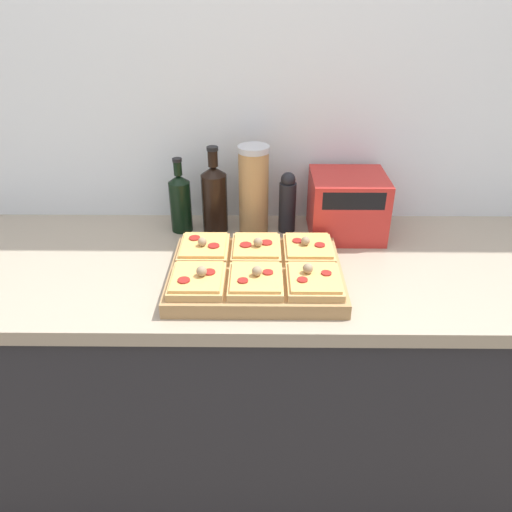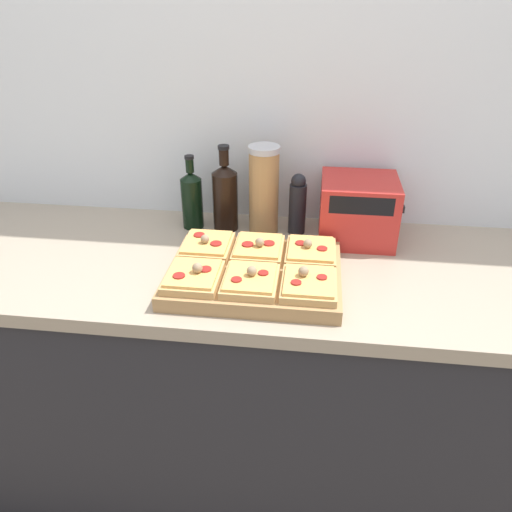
# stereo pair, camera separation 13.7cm
# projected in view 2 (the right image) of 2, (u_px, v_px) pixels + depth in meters

# --- Properties ---
(wall_back) EXTENTS (6.00, 0.06, 2.50)m
(wall_back) POSITION_uv_depth(u_px,v_px,m) (266.00, 116.00, 1.60)
(wall_back) COLOR silver
(wall_back) RESTS_ON ground_plane
(kitchen_counter) EXTENTS (2.63, 0.67, 0.91)m
(kitchen_counter) POSITION_uv_depth(u_px,v_px,m) (253.00, 378.00, 1.68)
(kitchen_counter) COLOR #232328
(kitchen_counter) RESTS_ON ground_plane
(cutting_board) EXTENTS (0.46, 0.36, 0.04)m
(cutting_board) POSITION_uv_depth(u_px,v_px,m) (255.00, 274.00, 1.36)
(cutting_board) COLOR #A37A4C
(cutting_board) RESTS_ON kitchen_counter
(pizza_slice_back_left) EXTENTS (0.14, 0.16, 0.05)m
(pizza_slice_back_left) POSITION_uv_depth(u_px,v_px,m) (207.00, 245.00, 1.43)
(pizza_slice_back_left) COLOR tan
(pizza_slice_back_left) RESTS_ON cutting_board
(pizza_slice_back_center) EXTENTS (0.14, 0.16, 0.05)m
(pizza_slice_back_center) POSITION_uv_depth(u_px,v_px,m) (258.00, 248.00, 1.42)
(pizza_slice_back_center) COLOR tan
(pizza_slice_back_center) RESTS_ON cutting_board
(pizza_slice_back_right) EXTENTS (0.14, 0.16, 0.05)m
(pizza_slice_back_right) POSITION_uv_depth(u_px,v_px,m) (311.00, 251.00, 1.40)
(pizza_slice_back_right) COLOR tan
(pizza_slice_back_right) RESTS_ON cutting_board
(pizza_slice_front_left) EXTENTS (0.14, 0.16, 0.06)m
(pizza_slice_front_left) POSITION_uv_depth(u_px,v_px,m) (193.00, 276.00, 1.29)
(pizza_slice_front_left) COLOR tan
(pizza_slice_front_left) RESTS_ON cutting_board
(pizza_slice_front_center) EXTENTS (0.14, 0.16, 0.05)m
(pizza_slice_front_center) POSITION_uv_depth(u_px,v_px,m) (250.00, 280.00, 1.27)
(pizza_slice_front_center) COLOR tan
(pizza_slice_front_center) RESTS_ON cutting_board
(pizza_slice_front_right) EXTENTS (0.14, 0.16, 0.05)m
(pizza_slice_front_right) POSITION_uv_depth(u_px,v_px,m) (309.00, 284.00, 1.26)
(pizza_slice_front_right) COLOR tan
(pizza_slice_front_right) RESTS_ON cutting_board
(olive_oil_bottle) EXTENTS (0.07, 0.07, 0.24)m
(olive_oil_bottle) POSITION_uv_depth(u_px,v_px,m) (192.00, 199.00, 1.62)
(olive_oil_bottle) COLOR black
(olive_oil_bottle) RESTS_ON kitchen_counter
(wine_bottle) EXTENTS (0.08, 0.08, 0.28)m
(wine_bottle) POSITION_uv_depth(u_px,v_px,m) (225.00, 196.00, 1.60)
(wine_bottle) COLOR black
(wine_bottle) RESTS_ON kitchen_counter
(grain_jar_tall) EXTENTS (0.10, 0.10, 0.28)m
(grain_jar_tall) POSITION_uv_depth(u_px,v_px,m) (264.00, 190.00, 1.57)
(grain_jar_tall) COLOR #AD7F4C
(grain_jar_tall) RESTS_ON kitchen_counter
(pepper_mill) EXTENTS (0.05, 0.05, 0.20)m
(pepper_mill) POSITION_uv_depth(u_px,v_px,m) (298.00, 204.00, 1.58)
(pepper_mill) COLOR black
(pepper_mill) RESTS_ON kitchen_counter
(toaster_oven) EXTENTS (0.26, 0.21, 0.20)m
(toaster_oven) POSITION_uv_depth(u_px,v_px,m) (358.00, 210.00, 1.55)
(toaster_oven) COLOR red
(toaster_oven) RESTS_ON kitchen_counter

